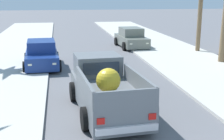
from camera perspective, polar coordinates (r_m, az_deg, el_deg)
name	(u,v)px	position (r m, az deg, el deg)	size (l,w,h in m)	color
sidewalk_right	(201,68)	(18.96, 15.34, 0.41)	(5.29, 60.00, 0.12)	beige
curb_left	(21,75)	(17.36, -15.70, -0.82)	(0.16, 60.00, 0.10)	silver
curb_right	(180,69)	(18.48, 11.83, 0.24)	(0.16, 60.00, 0.10)	silver
pickup_truck	(105,89)	(11.65, -1.23, -3.37)	(2.49, 5.34, 1.80)	slate
car_left_near	(131,38)	(25.55, 3.40, 5.59)	(2.19, 4.33, 1.54)	slate
car_left_mid	(42,55)	(19.02, -12.27, 2.63)	(2.19, 4.33, 1.54)	navy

